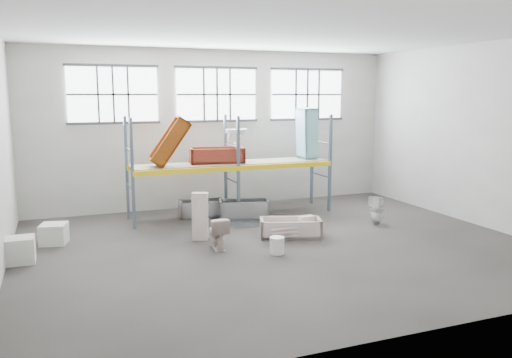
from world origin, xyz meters
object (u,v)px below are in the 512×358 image
carton_near (19,250)px  bathtub_beige (290,228)px  steel_tub_right (244,209)px  rust_tub_flat (217,155)px  steel_tub_left (202,208)px  blue_tub_upright (307,133)px  toilet_beige (218,233)px  bucket (277,245)px  toilet_white (377,210)px  cistern_tall (200,216)px

carton_near → bathtub_beige: bearing=-1.8°
steel_tub_right → rust_tub_flat: size_ratio=0.90×
steel_tub_left → carton_near: (-4.85, -2.77, 0.04)m
steel_tub_right → blue_tub_upright: bearing=14.0°
toilet_beige → bucket: (1.13, -0.90, -0.19)m
rust_tub_flat → steel_tub_left: bearing=174.5°
bathtub_beige → bucket: bearing=-107.9°
steel_tub_left → bucket: 4.25m
steel_tub_left → carton_near: bearing=-150.2°
steel_tub_left → steel_tub_right: (1.10, -0.63, 0.02)m
bathtub_beige → carton_near: size_ratio=2.36×
steel_tub_right → bucket: size_ratio=3.69×
toilet_beige → rust_tub_flat: rust_tub_flat is taller
toilet_beige → steel_tub_left: 3.35m
bathtub_beige → blue_tub_upright: (1.91, 2.93, 2.17)m
blue_tub_upright → bucket: bearing=-124.2°
toilet_white → bucket: bearing=-92.3°
steel_tub_right → toilet_beige: bearing=-121.3°
toilet_white → steel_tub_left: toilet_white is taller
blue_tub_upright → bucket: blue_tub_upright is taller
carton_near → toilet_white: bearing=0.4°
toilet_beige → blue_tub_upright: blue_tub_upright is taller
toilet_beige → carton_near: (-4.32, 0.53, -0.10)m
toilet_beige → steel_tub_right: size_ratio=0.53×
rust_tub_flat → carton_near: 6.17m
blue_tub_upright → toilet_white: bearing=-71.4°
rust_tub_flat → blue_tub_upright: 3.02m
steel_tub_right → carton_near: size_ratio=2.19×
toilet_beige → toilet_white: 4.88m
toilet_beige → rust_tub_flat: size_ratio=0.48×
cistern_tall → rust_tub_flat: (1.17, 2.37, 1.22)m
toilet_beige → rust_tub_flat: 3.70m
cistern_tall → steel_tub_left: cistern_tall is taller
steel_tub_right → rust_tub_flat: (-0.63, 0.59, 1.56)m
blue_tub_upright → bucket: 5.48m
toilet_beige → toilet_white: bearing=-169.3°
bathtub_beige → blue_tub_upright: blue_tub_upright is taller
steel_tub_right → rust_tub_flat: rust_tub_flat is taller
toilet_beige → bucket: bearing=145.3°
cistern_tall → toilet_beige: bearing=-55.3°
steel_tub_right → toilet_white: bearing=-32.8°
toilet_beige → rust_tub_flat: (0.99, 3.26, 1.44)m
cistern_tall → toilet_white: cistern_tall is taller
blue_tub_upright → carton_near: (-8.28, -2.72, -2.11)m
bathtub_beige → toilet_white: size_ratio=1.89×
toilet_white → rust_tub_flat: 4.89m
toilet_white → carton_near: (-9.17, -0.07, -0.13)m
cistern_tall → bucket: (1.32, -1.79, -0.40)m
cistern_tall → carton_near: size_ratio=1.82×
bathtub_beige → bucket: (-0.91, -1.22, -0.03)m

